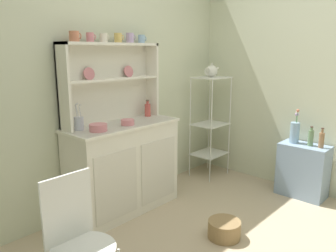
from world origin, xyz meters
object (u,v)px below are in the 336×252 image
object	(u,v)px
vinegar_bottle	(321,140)
hutch_cabinet	(124,166)
cup_terracotta_0	(74,36)
flower_vase	(295,132)
utensil_jar	(79,123)
porcelain_teapot	(212,71)
wire_chair	(77,235)
hutch_shelf_unit	(110,77)
bakers_rack	(210,118)
side_shelf_blue	(303,170)
oil_bottle	(311,138)
bowl_mixing_large	(98,128)
floor_basket	(224,229)
jam_bottle	(148,110)

from	to	relation	value
vinegar_bottle	hutch_cabinet	bearing A→B (deg)	138.94
cup_terracotta_0	flower_vase	bearing A→B (deg)	-31.57
utensil_jar	porcelain_teapot	size ratio (longest dim) A/B	1.04
hutch_cabinet	wire_chair	world-z (taller)	hutch_cabinet
hutch_cabinet	hutch_shelf_unit	world-z (taller)	hutch_shelf_unit
hutch_cabinet	cup_terracotta_0	distance (m)	1.25
hutch_cabinet	wire_chair	distance (m)	1.34
bakers_rack	side_shelf_blue	xyz separation A→B (m)	(0.17, -1.08, -0.44)
oil_bottle	utensil_jar	bearing A→B (deg)	146.24
side_shelf_blue	utensil_jar	xyz separation A→B (m)	(-1.89, 1.21, 0.63)
oil_bottle	porcelain_teapot	bearing A→B (deg)	98.56
bowl_mixing_large	porcelain_teapot	xyz separation A→B (m)	(1.63, 0.02, 0.39)
hutch_cabinet	floor_basket	xyz separation A→B (m)	(0.23, -0.99, -0.37)
bakers_rack	jam_bottle	size ratio (longest dim) A/B	7.24
wire_chair	cup_terracotta_0	bearing A→B (deg)	53.64
porcelain_teapot	vinegar_bottle	bearing A→B (deg)	-82.16
wire_chair	utensil_jar	bearing A→B (deg)	53.77
wire_chair	vinegar_bottle	world-z (taller)	wire_chair
hutch_shelf_unit	side_shelf_blue	bearing A→B (deg)	-41.31
hutch_cabinet	jam_bottle	distance (m)	0.64
hutch_cabinet	floor_basket	distance (m)	1.08
hutch_cabinet	side_shelf_blue	distance (m)	1.87
hutch_cabinet	porcelain_teapot	size ratio (longest dim) A/B	4.84
oil_bottle	vinegar_bottle	distance (m)	0.11
wire_chair	bowl_mixing_large	bearing A→B (deg)	45.21
wire_chair	bakers_rack	bearing A→B (deg)	16.77
flower_vase	wire_chair	bearing A→B (deg)	175.97
bowl_mixing_large	flower_vase	distance (m)	2.04
cup_terracotta_0	flower_vase	xyz separation A→B (m)	(1.85, -1.14, -0.94)
bakers_rack	wire_chair	world-z (taller)	bakers_rack
floor_basket	oil_bottle	distance (m)	1.39
bakers_rack	jam_bottle	bearing A→B (deg)	171.24
wire_chair	jam_bottle	world-z (taller)	jam_bottle
side_shelf_blue	cup_terracotta_0	xyz separation A→B (m)	(-1.85, 1.26, 1.34)
cup_terracotta_0	utensil_jar	world-z (taller)	cup_terracotta_0
flower_vase	oil_bottle	size ratio (longest dim) A/B	1.77
jam_bottle	flower_vase	xyz separation A→B (m)	(1.07, -1.10, -0.24)
jam_bottle	oil_bottle	distance (m)	1.69
side_shelf_blue	floor_basket	bearing A→B (deg)	173.40
jam_bottle	vinegar_bottle	xyz separation A→B (m)	(1.07, -1.38, -0.28)
side_shelf_blue	porcelain_teapot	bearing A→B (deg)	98.93
cup_terracotta_0	porcelain_teapot	world-z (taller)	cup_terracotta_0
bakers_rack	side_shelf_blue	distance (m)	1.18
hutch_shelf_unit	bowl_mixing_large	world-z (taller)	hutch_shelf_unit
utensil_jar	oil_bottle	size ratio (longest dim) A/B	1.15
hutch_cabinet	hutch_shelf_unit	bearing A→B (deg)	90.00
cup_terracotta_0	bowl_mixing_large	world-z (taller)	cup_terracotta_0
floor_basket	vinegar_bottle	world-z (taller)	vinegar_bottle
hutch_shelf_unit	bakers_rack	size ratio (longest dim) A/B	0.85
hutch_shelf_unit	bowl_mixing_large	size ratio (longest dim) A/B	6.88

